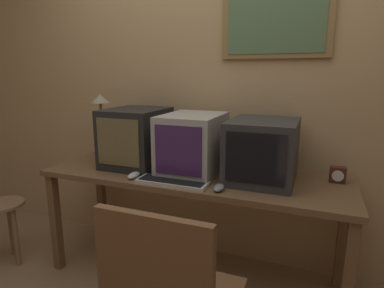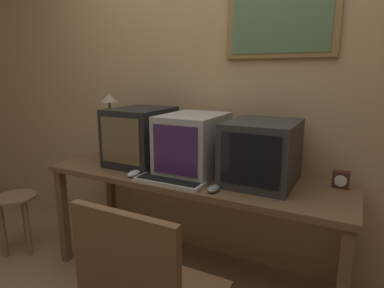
{
  "view_description": "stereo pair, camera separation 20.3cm",
  "coord_description": "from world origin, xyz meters",
  "px_view_note": "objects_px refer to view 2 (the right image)",
  "views": [
    {
      "loc": [
        0.73,
        -1.0,
        1.38
      ],
      "look_at": [
        0.0,
        0.85,
        0.95
      ],
      "focal_mm": 30.0,
      "sensor_mm": 36.0,
      "label": 1
    },
    {
      "loc": [
        0.92,
        -0.91,
        1.38
      ],
      "look_at": [
        0.0,
        0.85,
        0.95
      ],
      "focal_mm": 30.0,
      "sensor_mm": 36.0,
      "label": 2
    }
  ],
  "objects_px": {
    "mouse_near_keyboard": "(213,189)",
    "monitor_right": "(262,152)",
    "monitor_center": "(193,144)",
    "side_stool": "(17,211)",
    "monitor_left": "(141,136)",
    "keyboard_main": "(169,181)",
    "desk_clock": "(341,180)",
    "desk_lamp": "(110,110)",
    "mouse_far_corner": "(134,173)"
  },
  "relations": [
    {
      "from": "mouse_near_keyboard",
      "to": "monitor_right",
      "type": "bearing_deg",
      "value": 56.74
    },
    {
      "from": "monitor_center",
      "to": "side_stool",
      "type": "height_order",
      "value": "monitor_center"
    },
    {
      "from": "monitor_left",
      "to": "keyboard_main",
      "type": "height_order",
      "value": "monitor_left"
    },
    {
      "from": "monitor_center",
      "to": "desk_clock",
      "type": "bearing_deg",
      "value": 8.88
    },
    {
      "from": "keyboard_main",
      "to": "side_stool",
      "type": "relative_size",
      "value": 0.91
    },
    {
      "from": "monitor_center",
      "to": "desk_lamp",
      "type": "relative_size",
      "value": 0.97
    },
    {
      "from": "monitor_center",
      "to": "mouse_far_corner",
      "type": "bearing_deg",
      "value": -141.16
    },
    {
      "from": "monitor_center",
      "to": "monitor_right",
      "type": "distance_m",
      "value": 0.44
    },
    {
      "from": "monitor_left",
      "to": "monitor_right",
      "type": "distance_m",
      "value": 0.88
    },
    {
      "from": "monitor_right",
      "to": "mouse_near_keyboard",
      "type": "relative_size",
      "value": 4.54
    },
    {
      "from": "monitor_right",
      "to": "desk_clock",
      "type": "height_order",
      "value": "monitor_right"
    },
    {
      "from": "monitor_right",
      "to": "mouse_near_keyboard",
      "type": "bearing_deg",
      "value": -123.26
    },
    {
      "from": "monitor_right",
      "to": "monitor_center",
      "type": "bearing_deg",
      "value": -176.84
    },
    {
      "from": "monitor_center",
      "to": "mouse_near_keyboard",
      "type": "distance_m",
      "value": 0.4
    },
    {
      "from": "keyboard_main",
      "to": "mouse_far_corner",
      "type": "xyz_separation_m",
      "value": [
        -0.27,
        0.01,
        0.01
      ]
    },
    {
      "from": "keyboard_main",
      "to": "mouse_far_corner",
      "type": "bearing_deg",
      "value": 177.21
    },
    {
      "from": "monitor_center",
      "to": "mouse_far_corner",
      "type": "relative_size",
      "value": 4.16
    },
    {
      "from": "mouse_near_keyboard",
      "to": "mouse_far_corner",
      "type": "height_order",
      "value": "mouse_far_corner"
    },
    {
      "from": "monitor_center",
      "to": "desk_clock",
      "type": "height_order",
      "value": "monitor_center"
    },
    {
      "from": "monitor_left",
      "to": "monitor_right",
      "type": "bearing_deg",
      "value": 0.09
    },
    {
      "from": "desk_clock",
      "to": "monitor_right",
      "type": "bearing_deg",
      "value": -165.45
    },
    {
      "from": "keyboard_main",
      "to": "mouse_far_corner",
      "type": "distance_m",
      "value": 0.27
    },
    {
      "from": "monitor_right",
      "to": "side_stool",
      "type": "height_order",
      "value": "monitor_right"
    },
    {
      "from": "mouse_far_corner",
      "to": "desk_lamp",
      "type": "relative_size",
      "value": 0.23
    },
    {
      "from": "mouse_near_keyboard",
      "to": "desk_lamp",
      "type": "distance_m",
      "value": 1.19
    },
    {
      "from": "monitor_left",
      "to": "side_stool",
      "type": "xyz_separation_m",
      "value": [
        -0.9,
        -0.4,
        -0.6
      ]
    },
    {
      "from": "monitor_right",
      "to": "mouse_far_corner",
      "type": "bearing_deg",
      "value": -160.33
    },
    {
      "from": "monitor_left",
      "to": "monitor_right",
      "type": "relative_size",
      "value": 0.95
    },
    {
      "from": "monitor_center",
      "to": "desk_lamp",
      "type": "bearing_deg",
      "value": 170.44
    },
    {
      "from": "monitor_center",
      "to": "monitor_right",
      "type": "bearing_deg",
      "value": 3.16
    },
    {
      "from": "mouse_far_corner",
      "to": "desk_clock",
      "type": "relative_size",
      "value": 1.18
    },
    {
      "from": "monitor_left",
      "to": "mouse_far_corner",
      "type": "height_order",
      "value": "monitor_left"
    },
    {
      "from": "mouse_near_keyboard",
      "to": "mouse_far_corner",
      "type": "relative_size",
      "value": 0.92
    },
    {
      "from": "monitor_center",
      "to": "desk_lamp",
      "type": "height_order",
      "value": "desk_lamp"
    },
    {
      "from": "monitor_right",
      "to": "desk_clock",
      "type": "xyz_separation_m",
      "value": [
        0.43,
        0.11,
        -0.14
      ]
    },
    {
      "from": "side_stool",
      "to": "mouse_far_corner",
      "type": "bearing_deg",
      "value": 7.62
    },
    {
      "from": "desk_lamp",
      "to": "monitor_left",
      "type": "bearing_deg",
      "value": -16.79
    },
    {
      "from": "side_stool",
      "to": "monitor_right",
      "type": "bearing_deg",
      "value": 12.8
    },
    {
      "from": "side_stool",
      "to": "mouse_near_keyboard",
      "type": "bearing_deg",
      "value": 4.41
    },
    {
      "from": "mouse_near_keyboard",
      "to": "desk_clock",
      "type": "distance_m",
      "value": 0.73
    },
    {
      "from": "monitor_center",
      "to": "mouse_far_corner",
      "type": "distance_m",
      "value": 0.42
    },
    {
      "from": "monitor_right",
      "to": "desk_lamp",
      "type": "height_order",
      "value": "desk_lamp"
    },
    {
      "from": "monitor_center",
      "to": "side_stool",
      "type": "distance_m",
      "value": 1.51
    },
    {
      "from": "mouse_far_corner",
      "to": "desk_lamp",
      "type": "xyz_separation_m",
      "value": [
        -0.51,
        0.38,
        0.34
      ]
    },
    {
      "from": "mouse_far_corner",
      "to": "side_stool",
      "type": "relative_size",
      "value": 0.24
    },
    {
      "from": "monitor_left",
      "to": "keyboard_main",
      "type": "xyz_separation_m",
      "value": [
        0.41,
        -0.28,
        -0.19
      ]
    },
    {
      "from": "monitor_center",
      "to": "mouse_near_keyboard",
      "type": "height_order",
      "value": "monitor_center"
    },
    {
      "from": "mouse_near_keyboard",
      "to": "mouse_far_corner",
      "type": "xyz_separation_m",
      "value": [
        -0.56,
        0.02,
        0.0
      ]
    },
    {
      "from": "side_stool",
      "to": "desk_clock",
      "type": "bearing_deg",
      "value": 13.14
    },
    {
      "from": "keyboard_main",
      "to": "desk_lamp",
      "type": "relative_size",
      "value": 0.89
    }
  ]
}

